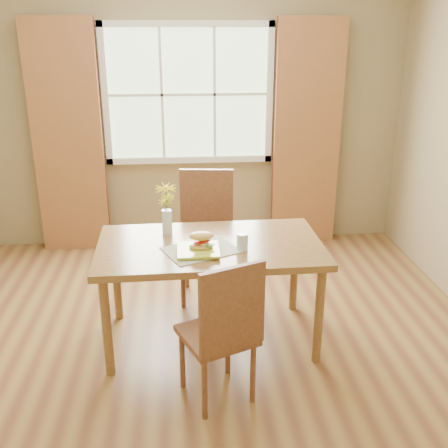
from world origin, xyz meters
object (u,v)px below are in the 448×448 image
flower_vase (166,204)px  croissant_sandwich (201,241)px  chair_near (223,328)px  dining_table (210,254)px  chair_far (206,229)px  water_glass (242,242)px

flower_vase → croissant_sandwich: bearing=-56.3°
chair_near → flower_vase: bearing=86.8°
dining_table → croissant_sandwich: 0.21m
chair_far → flower_vase: flower_vase is taller
croissant_sandwich → dining_table: bearing=63.7°
croissant_sandwich → flower_vase: flower_vase is taller
chair_near → croissant_sandwich: bearing=76.7°
chair_near → water_glass: size_ratio=8.30×
chair_near → flower_vase: 1.05m
dining_table → croissant_sandwich: bearing=-116.9°
chair_near → chair_far: (-0.02, 1.40, 0.06)m
chair_near → water_glass: chair_near is taller
croissant_sandwich → flower_vase: (-0.23, 0.34, 0.14)m
chair_far → water_glass: (0.20, -0.83, 0.22)m
water_glass → flower_vase: flower_vase is taller
dining_table → flower_vase: 0.46m
croissant_sandwich → water_glass: 0.27m
dining_table → croissant_sandwich: size_ratio=9.17×
croissant_sandwich → flower_vase: 0.43m
croissant_sandwich → water_glass: (0.27, 0.01, -0.02)m
dining_table → flower_vase: flower_vase is taller
chair_far → croissant_sandwich: chair_far is taller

